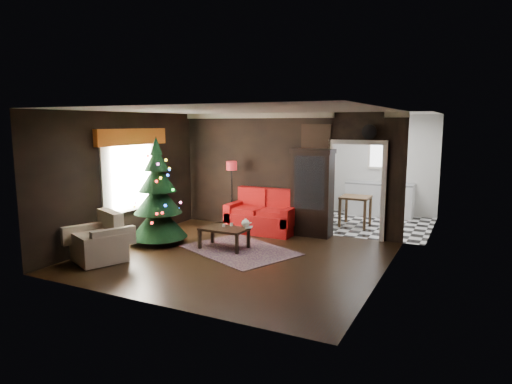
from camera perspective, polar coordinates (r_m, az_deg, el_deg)
The scene contains 26 objects.
floor at distance 8.68m, azimuth -2.67°, elevation -8.34°, with size 5.50×5.50×0.00m, color black.
ceiling at distance 8.30m, azimuth -2.82°, elevation 10.46°, with size 5.50×5.50×0.00m, color white.
wall_back at distance 10.62m, azimuth 3.85°, elevation 2.51°, with size 5.50×5.50×0.00m, color black.
wall_front at distance 6.35m, azimuth -13.82°, elevation -1.97°, with size 5.50×5.50×0.00m, color black.
wall_left at distance 10.00m, azimuth -16.64°, elevation 1.78°, with size 5.50×5.50×0.00m, color black.
wall_right at distance 7.45m, azimuth 16.06°, elevation -0.49°, with size 5.50×5.50×0.00m, color black.
doorway at distance 10.14m, azimuth 12.74°, elevation 0.02°, with size 1.10×0.10×2.10m, color silver, non-canonical shape.
left_window at distance 10.12m, azimuth -15.71°, elevation 2.18°, with size 0.05×1.60×1.40m, color white.
valance at distance 10.01m, azimuth -15.57°, elevation 6.83°, with size 0.12×2.10×0.35m, color #A34813.
kitchen_floor at distance 11.77m, azimuth 14.32°, elevation -4.03°, with size 3.00×3.00×0.00m, color white.
kitchen_window at distance 12.94m, azimuth 15.98°, elevation 4.65°, with size 0.70×0.06×0.70m, color white.
rug at distance 9.12m, azimuth -2.12°, elevation -7.45°, with size 2.18×1.59×0.01m, color #4D3E45.
loveseat at distance 10.51m, azimuth 0.84°, elevation -2.50°, with size 1.70×0.90×1.00m, color maroon, non-canonical shape.
curio_cabinet at distance 10.20m, azimuth 7.22°, elevation -0.34°, with size 0.90×0.45×1.90m, color black, non-canonical shape.
floor_lamp at distance 10.89m, azimuth -3.12°, elevation -0.35°, with size 0.28×0.28×1.64m, color black, non-canonical shape.
christmas_tree at distance 9.66m, azimuth -12.48°, elevation -0.39°, with size 1.21×1.21×2.32m, color black, non-canonical shape.
armchair at distance 8.79m, azimuth -19.53°, elevation -5.52°, with size 0.87×0.87×0.89m, color #A39582, non-canonical shape.
coffee_table at distance 9.21m, azimuth -4.11°, elevation -5.90°, with size 0.95×0.57×0.43m, color black, non-canonical shape.
teapot at distance 9.15m, azimuth -1.35°, elevation -4.02°, with size 0.19×0.19×0.18m, color white, non-canonical shape.
cup_a at distance 9.32m, azimuth -3.17°, elevation -4.18°, with size 0.07×0.07×0.06m, color silver.
cup_b at distance 9.25m, azimuth -4.16°, elevation -4.30°, with size 0.06×0.06×0.05m, color white.
book at distance 9.15m, azimuth -1.35°, elevation -3.97°, with size 0.14×0.01×0.19m, color tan.
wall_clock at distance 9.92m, azimuth 14.34°, elevation 7.50°, with size 0.32×0.32×0.06m, color silver.
painting at distance 10.25m, azimuth 7.71°, elevation 7.00°, with size 0.62×0.05×0.52m, color tan.
kitchen_counter at distance 12.84m, azimuth 15.54°, elevation -0.98°, with size 1.80×0.60×0.90m, color white.
kitchen_table at distance 11.47m, azimuth 12.61°, elevation -2.39°, with size 0.70×0.70×0.75m, color brown, non-canonical shape.
Camera 1 is at (4.05, -7.24, 2.56)m, focal length 31.19 mm.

